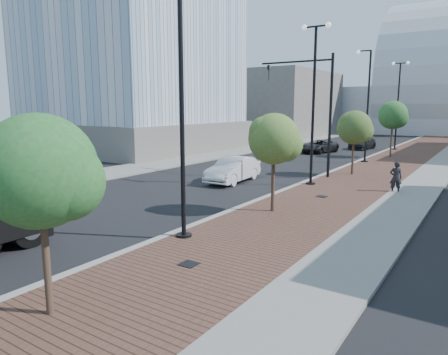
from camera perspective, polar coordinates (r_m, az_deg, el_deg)
The scene contains 22 objects.
sidewalk at distance 41.73m, azimuth 24.82°, elevation 2.54°, with size 7.00×140.00×0.12m, color #4C2D23.
concrete_strip at distance 41.43m, azimuth 28.51°, elevation 2.21°, with size 2.40×140.00×0.13m, color slate.
curb at distance 42.39m, azimuth 20.15°, elevation 2.96°, with size 0.30×140.00×0.14m, color gray.
west_sidewalk at distance 47.06m, azimuth 4.56°, elevation 4.14°, with size 4.00×140.00×0.12m, color slate.
white_sedan at distance 25.86m, azimuth 1.27°, elevation 1.11°, with size 1.65×4.75×1.56m, color silver.
dark_car_mid at distance 43.26m, azimuth 13.02°, elevation 4.22°, with size 2.19×4.74×1.32m, color black.
dark_car_far at distance 48.44m, azimuth 18.61°, elevation 4.55°, with size 1.90×4.66×1.35m, color black.
pedestrian at distance 24.23m, azimuth 22.68°, elevation -0.01°, with size 0.64×0.42×1.76m, color black.
streetlight_1 at distance 14.30m, azimuth -6.20°, elevation 8.32°, with size 1.44×0.56×9.21m.
streetlight_2 at distance 24.72m, azimuth 12.26°, elevation 9.88°, with size 1.72×0.56×9.28m.
streetlight_3 at distance 36.19m, azimuth 19.07°, elevation 8.73°, with size 1.44×0.56×9.21m.
streetlight_4 at distance 47.88m, azimuth 22.90°, elevation 9.21°, with size 1.72×0.56×9.28m.
traffic_mast at distance 27.84m, azimuth 12.80°, elevation 10.17°, with size 5.09×0.20×8.00m.
tree_0 at distance 9.51m, azimuth -23.89°, elevation 0.72°, with size 2.50×2.47×4.58m.
tree_1 at distance 17.96m, azimuth 7.08°, elevation 5.28°, with size 2.29×2.22×4.43m.
tree_2 at distance 29.19m, azimuth 17.69°, elevation 6.58°, with size 2.34×2.29×4.44m.
tree_3 at distance 40.84m, azimuth 22.41°, elevation 7.97°, with size 2.59×2.58×5.20m.
tower_podium at distance 47.21m, azimuth -12.11°, elevation 5.73°, with size 19.00×19.00×3.00m, color #68635D.
convention_center at distance 86.81m, azimuth 26.13°, elevation 9.71°, with size 50.00×30.00×50.00m.
commercial_block_nw at distance 67.82m, azimuth 7.66°, elevation 10.00°, with size 14.00×20.00×10.00m, color #5F5B56.
utility_cover_1 at distance 12.41m, azimuth -4.88°, elevation -11.83°, with size 0.50×0.50×0.02m, color black.
utility_cover_2 at distance 21.76m, azimuth 13.36°, elevation -2.57°, with size 0.50×0.50×0.02m, color black.
Camera 1 is at (9.59, -1.02, 4.71)m, focal length 33.04 mm.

